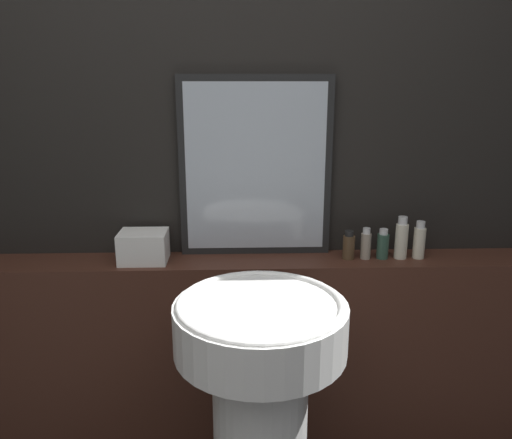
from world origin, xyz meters
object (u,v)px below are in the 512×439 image
Objects in this scene: pedestal_sink at (260,412)px; shampoo_bottle at (349,246)px; mirror at (255,168)px; hand_soap_bottle at (419,241)px; towel_stack at (144,247)px; body_wash_bottle at (401,239)px; conditioner_bottle at (366,244)px; lotion_bottle at (383,245)px.

shampoo_bottle is at bearing 52.65° from pedestal_sink.
mirror is 0.45m from shampoo_bottle.
mirror is 4.68× the size of hand_soap_bottle.
hand_soap_bottle is (1.01, 0.00, 0.01)m from towel_stack.
mirror is at bearing 166.91° from shampoo_bottle.
body_wash_bottle is at bearing 180.00° from hand_soap_bottle.
towel_stack is at bearing 180.00° from conditioner_bottle.
hand_soap_bottle is at bearing 0.00° from lotion_bottle.
shampoo_bottle reaches higher than pedestal_sink.
mirror reaches higher than conditioner_bottle.
mirror is 6.15× the size of shampoo_bottle.
lotion_bottle is at bearing 0.00° from towel_stack.
shampoo_bottle is at bearing -0.00° from towel_stack.
shampoo_bottle is (0.34, -0.08, -0.28)m from mirror.
conditioner_bottle reaches higher than shampoo_bottle.
hand_soap_bottle is (0.61, 0.45, 0.38)m from pedestal_sink.
shampoo_bottle is 0.13m from lotion_bottle.
towel_stack is (-0.41, 0.45, 0.37)m from pedestal_sink.
body_wash_bottle reaches higher than pedestal_sink.
mirror is at bearing 10.97° from towel_stack.
towel_stack is 1.08× the size of body_wash_bottle.
body_wash_bottle is at bearing 0.00° from towel_stack.
hand_soap_bottle is at bearing 0.00° from body_wash_bottle.
towel_stack reaches higher than shampoo_bottle.
mirror is 0.55m from lotion_bottle.
hand_soap_bottle reaches higher than conditioner_bottle.
mirror is at bearing 170.37° from lotion_bottle.
conditioner_bottle is 0.13m from body_wash_bottle.
mirror is at bearing 171.57° from body_wash_bottle.
body_wash_bottle reaches higher than shampoo_bottle.
conditioner_bottle is (0.41, -0.08, -0.28)m from mirror.
hand_soap_bottle is (0.60, -0.08, -0.27)m from mirror.
conditioner_bottle is 0.83× the size of hand_soap_bottle.
conditioner_bottle is (0.41, 0.45, 0.37)m from pedestal_sink.
body_wash_bottle is (0.95, 0.00, 0.02)m from towel_stack.
conditioner_bottle is at bearing -180.00° from body_wash_bottle.
conditioner_bottle is 1.04× the size of lotion_bottle.
towel_stack is at bearing 131.80° from pedestal_sink.
lotion_bottle is 0.07m from body_wash_bottle.
shampoo_bottle is 0.68× the size of body_wash_bottle.
mirror is 5.61× the size of conditioner_bottle.
mirror is at bearing 172.51° from hand_soap_bottle.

